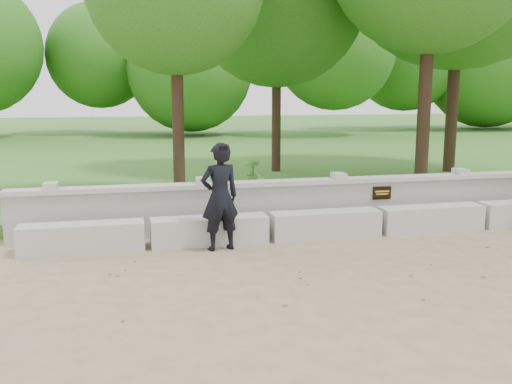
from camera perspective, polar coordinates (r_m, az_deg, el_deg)
ground at (r=8.66m, az=17.57°, el=-7.00°), size 80.00×80.00×0.00m
lawn at (r=21.65m, az=-1.60°, el=3.80°), size 40.00×22.00×0.25m
concrete_bench at (r=10.22m, az=12.22°, el=-2.87°), size 11.90×0.45×0.45m
parapet_wall at (r=10.80m, az=10.69°, el=-0.84°), size 12.50×0.35×0.90m
man_main at (r=8.88m, az=-3.65°, el=-0.48°), size 0.69×0.62×1.70m
shrub_a at (r=10.86m, az=0.64°, el=0.09°), size 0.40×0.44×0.69m
shrub_b at (r=11.09m, az=4.64°, el=-0.08°), size 0.32×0.36×0.56m
shrub_d at (r=13.56m, az=-0.37°, el=1.96°), size 0.47×0.46×0.63m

